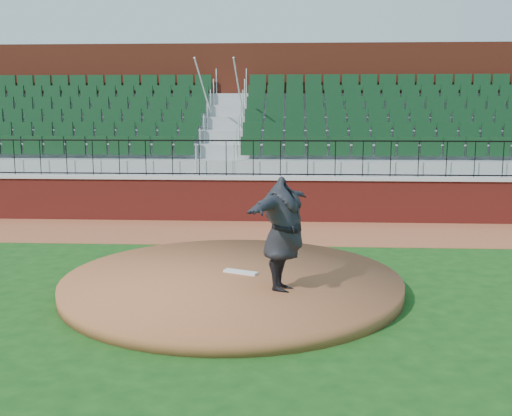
% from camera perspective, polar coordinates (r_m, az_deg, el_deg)
% --- Properties ---
extents(ground, '(90.00, 90.00, 0.00)m').
position_cam_1_polar(ground, '(10.71, -0.45, -8.22)').
color(ground, '#144012').
rests_on(ground, ground).
extents(warning_track, '(34.00, 3.20, 0.01)m').
position_cam_1_polar(warning_track, '(15.93, 0.78, -2.26)').
color(warning_track, brown).
rests_on(warning_track, ground).
extents(field_wall, '(34.00, 0.35, 1.20)m').
position_cam_1_polar(field_wall, '(17.40, 1.01, 0.74)').
color(field_wall, maroon).
rests_on(field_wall, ground).
extents(wall_cap, '(34.00, 0.45, 0.10)m').
position_cam_1_polar(wall_cap, '(17.31, 1.02, 2.86)').
color(wall_cap, '#B7B7B7').
rests_on(wall_cap, field_wall).
extents(wall_railing, '(34.00, 0.05, 1.00)m').
position_cam_1_polar(wall_railing, '(17.25, 1.02, 4.68)').
color(wall_railing, black).
rests_on(wall_railing, wall_cap).
extents(seating_stands, '(34.00, 5.10, 4.60)m').
position_cam_1_polar(seating_stands, '(19.94, 1.33, 6.78)').
color(seating_stands, gray).
rests_on(seating_stands, ground).
extents(concourse_wall, '(34.00, 0.50, 5.50)m').
position_cam_1_polar(concourse_wall, '(22.72, 1.57, 8.26)').
color(concourse_wall, maroon).
rests_on(concourse_wall, ground).
extents(pitchers_mound, '(6.05, 6.05, 0.25)m').
position_cam_1_polar(pitchers_mound, '(11.01, -2.25, -7.05)').
color(pitchers_mound, brown).
rests_on(pitchers_mound, ground).
extents(pitching_rubber, '(0.65, 0.40, 0.04)m').
position_cam_1_polar(pitching_rubber, '(11.16, -1.44, -6.03)').
color(pitching_rubber, silver).
rests_on(pitching_rubber, pitchers_mound).
extents(pitcher, '(1.37, 2.41, 1.90)m').
position_cam_1_polar(pitcher, '(9.95, 2.57, -2.46)').
color(pitcher, black).
rests_on(pitcher, pitchers_mound).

